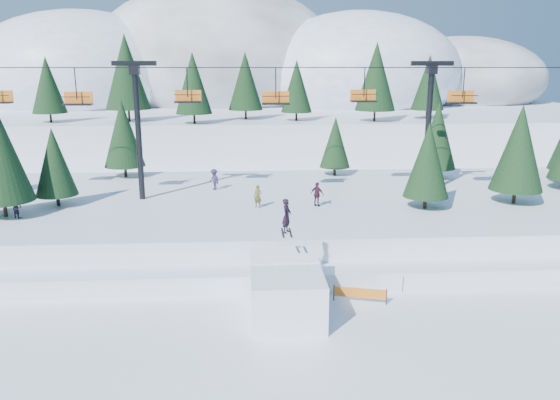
{
  "coord_description": "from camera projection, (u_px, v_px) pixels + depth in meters",
  "views": [
    {
      "loc": [
        -0.97,
        -23.23,
        12.41
      ],
      "look_at": [
        0.84,
        6.0,
        5.2
      ],
      "focal_mm": 35.0,
      "sensor_mm": 36.0,
      "label": 1
    }
  ],
  "objects": [
    {
      "name": "banner_near",
      "position": [
        360.0,
        293.0,
        29.29
      ],
      "size": [
        2.77,
        0.77,
        0.9
      ],
      "color": "black",
      "rests_on": "ground"
    },
    {
      "name": "distant_skiers",
      "position": [
        255.0,
        187.0,
        42.16
      ],
      "size": [
        32.74,
        10.71,
        1.78
      ],
      "color": "#391927",
      "rests_on": "mid_shelf"
    },
    {
      "name": "mountain_ridge",
      "position": [
        222.0,
        82.0,
        94.03
      ],
      "size": [
        119.0,
        60.09,
        26.46
      ],
      "color": "white",
      "rests_on": "ground"
    },
    {
      "name": "chairlift",
      "position": [
        270.0,
        108.0,
        40.85
      ],
      "size": [
        46.0,
        3.21,
        10.28
      ],
      "color": "black",
      "rests_on": "mid_shelf"
    },
    {
      "name": "mid_shelf",
      "position": [
        260.0,
        213.0,
        42.69
      ],
      "size": [
        70.0,
        22.0,
        2.5
      ],
      "primitive_type": "cube",
      "color": "white",
      "rests_on": "ground"
    },
    {
      "name": "ground",
      "position": [
        270.0,
        338.0,
        25.54
      ],
      "size": [
        160.0,
        160.0,
        0.0
      ],
      "primitive_type": "plane",
      "color": "white",
      "rests_on": "ground"
    },
    {
      "name": "banner_far",
      "position": [
        424.0,
        279.0,
        31.17
      ],
      "size": [
        2.76,
        0.79,
        0.9
      ],
      "color": "black",
      "rests_on": "ground"
    },
    {
      "name": "jump_kicker",
      "position": [
        287.0,
        292.0,
        27.51
      ],
      "size": [
        3.59,
        4.9,
        5.8
      ],
      "color": "white",
      "rests_on": "ground"
    },
    {
      "name": "conifer_stand",
      "position": [
        285.0,
        143.0,
        42.27
      ],
      "size": [
        62.51,
        17.24,
        8.91
      ],
      "color": "black",
      "rests_on": "mid_shelf"
    },
    {
      "name": "berm",
      "position": [
        264.0,
        266.0,
        33.16
      ],
      "size": [
        70.0,
        6.0,
        1.1
      ],
      "primitive_type": "cube",
      "color": "white",
      "rests_on": "ground"
    }
  ]
}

